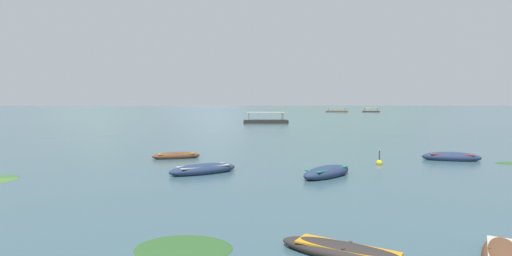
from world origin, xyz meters
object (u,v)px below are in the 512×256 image
at_px(rowboat_0, 327,172).
at_px(ferry_2, 266,121).
at_px(rowboat_5, 203,169).
at_px(mooring_buoy, 379,163).
at_px(rowboat_1, 347,252).
at_px(ferry_0, 337,111).
at_px(rowboat_4, 451,157).
at_px(rowboat_6, 176,156).
at_px(ferry_1, 371,111).

relative_size(rowboat_0, ferry_2, 0.40).
distance_m(rowboat_5, mooring_buoy, 11.93).
distance_m(rowboat_1, ferry_0, 187.39).
height_order(rowboat_0, ferry_2, ferry_2).
bearing_deg(rowboat_4, rowboat_1, -121.62).
height_order(ferry_0, ferry_2, same).
height_order(rowboat_1, rowboat_5, rowboat_5).
bearing_deg(rowboat_4, ferry_0, 82.76).
xyz_separation_m(rowboat_4, ferry_0, (21.14, 166.42, 0.21)).
bearing_deg(rowboat_1, rowboat_4, 58.38).
bearing_deg(rowboat_1, rowboat_5, 115.37).
height_order(rowboat_0, rowboat_6, rowboat_0).
relative_size(rowboat_4, ferry_0, 0.37).
relative_size(rowboat_5, ferry_2, 0.45).
xyz_separation_m(rowboat_0, mooring_buoy, (4.21, 4.57, -0.14)).
height_order(rowboat_6, ferry_2, ferry_2).
xyz_separation_m(rowboat_6, ferry_1, (58.04, 165.03, 0.26)).
distance_m(rowboat_5, ferry_1, 179.78).
xyz_separation_m(rowboat_1, ferry_0, (32.32, 184.58, 0.29)).
xyz_separation_m(rowboat_4, ferry_1, (37.91, 165.43, 0.21)).
bearing_deg(mooring_buoy, rowboat_5, -161.87).
relative_size(rowboat_5, rowboat_6, 1.15).
height_order(rowboat_6, ferry_0, ferry_0).
xyz_separation_m(rowboat_5, ferry_0, (38.21, 172.17, 0.23)).
bearing_deg(ferry_2, rowboat_0, -86.41).
relative_size(rowboat_6, mooring_buoy, 3.55).
distance_m(ferry_0, ferry_1, 16.80).
xyz_separation_m(rowboat_5, mooring_buoy, (11.33, 3.71, -0.12)).
distance_m(rowboat_1, rowboat_4, 21.33).
height_order(rowboat_4, rowboat_6, rowboat_4).
bearing_deg(ferry_0, rowboat_0, -100.18).
xyz_separation_m(rowboat_5, rowboat_6, (-3.06, 6.14, -0.03)).
bearing_deg(rowboat_4, mooring_buoy, -160.49).
bearing_deg(ferry_1, rowboat_1, -104.97).
bearing_deg(rowboat_1, rowboat_0, 83.91).
xyz_separation_m(ferry_2, mooring_buoy, (7.99, -55.57, -0.35)).
xyz_separation_m(rowboat_4, rowboat_6, (-20.13, 0.40, -0.05)).
xyz_separation_m(ferry_1, ferry_2, (-51.63, -111.89, -0.00)).
bearing_deg(mooring_buoy, rowboat_4, 19.51).
distance_m(rowboat_4, rowboat_5, 18.01).
height_order(rowboat_6, mooring_buoy, mooring_buoy).
distance_m(ferry_2, mooring_buoy, 56.14).
bearing_deg(ferry_2, ferry_1, 65.23).
height_order(ferry_0, mooring_buoy, ferry_0).
bearing_deg(rowboat_4, rowboat_5, -161.40).
height_order(ferry_2, mooring_buoy, ferry_2).
bearing_deg(ferry_0, rowboat_5, -102.51).
bearing_deg(rowboat_6, ferry_1, 70.62).
bearing_deg(ferry_1, ferry_2, -114.77).
distance_m(rowboat_1, rowboat_6, 20.60).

